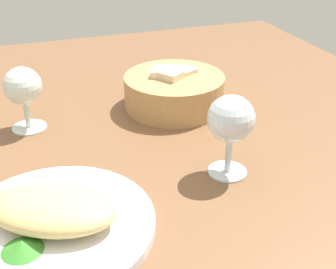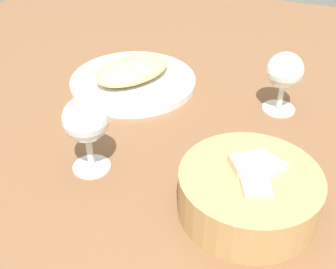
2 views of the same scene
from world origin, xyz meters
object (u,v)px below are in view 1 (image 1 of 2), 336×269
at_px(bread_basket, 174,90).
at_px(wine_glass_far, 23,89).
at_px(plate, 54,226).
at_px(wine_glass_near, 231,122).

xyz_separation_m(bread_basket, wine_glass_far, (-0.28, -0.00, 0.04)).
bearing_deg(plate, wine_glass_near, 10.09).
bearing_deg(bread_basket, wine_glass_far, -179.95).
bearing_deg(bread_basket, plate, -132.21).
height_order(plate, bread_basket, bread_basket).
bearing_deg(wine_glass_far, wine_glass_near, -42.21).
distance_m(bread_basket, wine_glass_far, 0.28).
relative_size(plate, wine_glass_near, 2.03).
height_order(wine_glass_near, wine_glass_far, wine_glass_near).
relative_size(bread_basket, wine_glass_far, 1.68).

